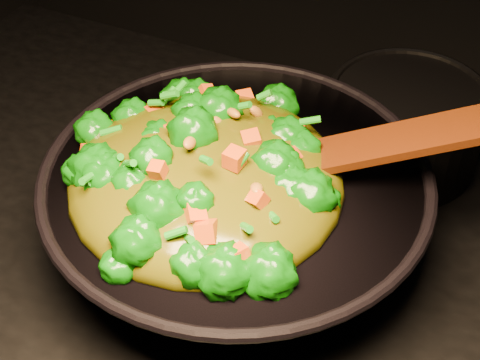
% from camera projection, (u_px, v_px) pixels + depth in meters
% --- Properties ---
extents(wok, '(0.49, 0.49, 0.12)m').
position_uv_depth(wok, '(236.00, 213.00, 0.83)').
color(wok, black).
rests_on(wok, stovetop).
extents(stir_fry, '(0.36, 0.36, 0.10)m').
position_uv_depth(stir_fry, '(205.00, 149.00, 0.74)').
color(stir_fry, '#0C6307').
rests_on(stir_fry, wok).
extents(spatula, '(0.33, 0.14, 0.14)m').
position_uv_depth(spatula, '(399.00, 141.00, 0.74)').
color(spatula, '#391406').
rests_on(spatula, wok).
extents(back_pot, '(0.20, 0.20, 0.11)m').
position_uv_depth(back_pot, '(405.00, 127.00, 0.94)').
color(back_pot, black).
rests_on(back_pot, stovetop).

